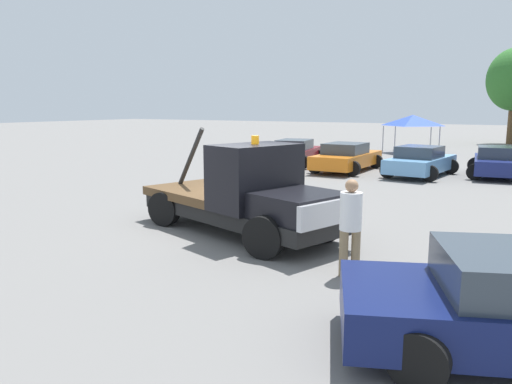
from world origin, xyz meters
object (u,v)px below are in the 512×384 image
parked_car_skyblue (420,162)px  canopy_tent_blue (413,120)px  traffic_cone (291,199)px  tow_truck (248,197)px  person_near_truck (351,221)px  parked_car_orange (347,157)px  parked_car_navy (497,162)px  parked_car_maroon (295,153)px

parked_car_skyblue → canopy_tent_blue: (-2.92, 10.99, 1.48)m
parked_car_skyblue → traffic_cone: bearing=174.6°
tow_truck → canopy_tent_blue: tow_truck is taller
tow_truck → parked_car_skyblue: 12.59m
person_near_truck → parked_car_orange: bearing=-10.4°
canopy_tent_blue → person_near_truck: bearing=-79.4°
traffic_cone → tow_truck: bearing=-80.4°
canopy_tent_blue → traffic_cone: 20.04m
tow_truck → parked_car_skyblue: size_ratio=1.33×
parked_car_navy → tow_truck: bearing=156.6°
parked_car_orange → parked_car_navy: 6.48m
parked_car_maroon → parked_car_navy: (9.51, 0.33, -0.00)m
parked_car_maroon → parked_car_skyblue: same height
parked_car_orange → parked_car_maroon: bearing=73.0°
person_near_truck → canopy_tent_blue: bearing=-19.9°
tow_truck → canopy_tent_blue: size_ratio=2.00×
canopy_tent_blue → parked_car_orange: bearing=-92.6°
tow_truck → traffic_cone: bearing=117.7°
parked_car_skyblue → canopy_tent_blue: size_ratio=1.50×
parked_car_navy → canopy_tent_blue: canopy_tent_blue is taller
parked_car_skyblue → parked_car_navy: 3.26m
parked_car_skyblue → tow_truck: bearing=-179.2°
parked_car_orange → parked_car_skyblue: (3.42, -0.09, -0.00)m
canopy_tent_blue → tow_truck: bearing=-86.1°
canopy_tent_blue → parked_car_maroon: bearing=-110.4°
canopy_tent_blue → traffic_cone: canopy_tent_blue is taller
person_near_truck → parked_car_skyblue: person_near_truck is taller
tow_truck → person_near_truck: 3.46m
parked_car_maroon → traffic_cone: size_ratio=9.15×
parked_car_navy → person_near_truck: bearing=169.3°
tow_truck → traffic_cone: tow_truck is taller
tow_truck → parked_car_maroon: size_ratio=1.20×
parked_car_maroon → parked_car_navy: 9.52m
parked_car_skyblue → person_near_truck: bearing=-166.1°
traffic_cone → parked_car_maroon: bearing=115.0°
tow_truck → parked_car_navy: size_ratio=1.37×
tow_truck → parked_car_navy: tow_truck is taller
parked_car_maroon → canopy_tent_blue: (3.67, 9.88, 1.48)m
parked_car_orange → parked_car_navy: same height
tow_truck → canopy_tent_blue: bearing=112.0°
parked_car_skyblue → parked_car_orange: bearing=95.1°
tow_truck → canopy_tent_blue: 23.59m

